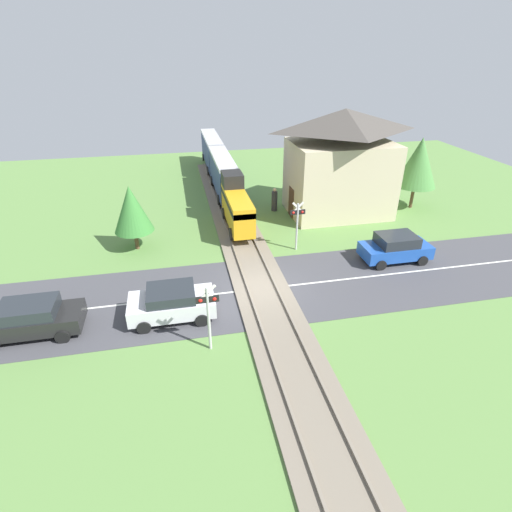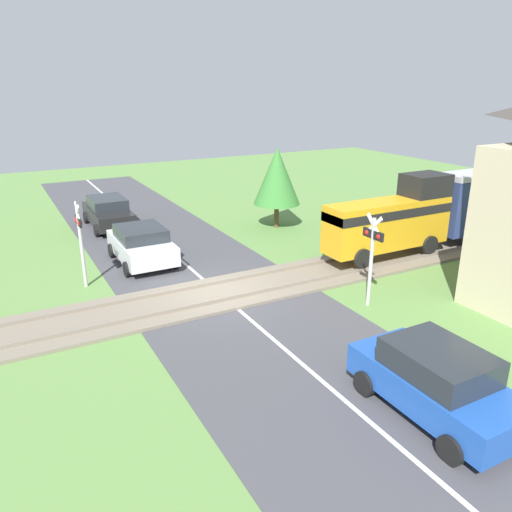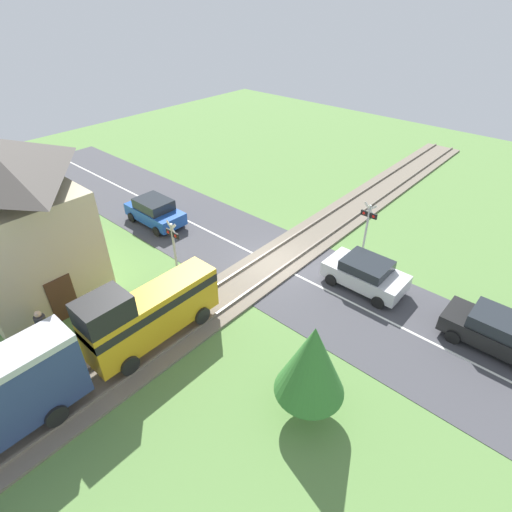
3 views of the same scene
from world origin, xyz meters
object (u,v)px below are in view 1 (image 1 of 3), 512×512
Objects in this scene: car_near_crossing at (172,302)px; car_behind_queue at (31,318)px; train at (221,170)px; crossing_signal_east_approach at (297,219)px; car_far_side at (396,247)px; crossing_signal_west_approach at (208,309)px; station_building at (340,165)px; pedestrian_by_station at (274,200)px.

car_behind_queue is (-5.88, 0.00, 0.01)m from car_near_crossing.
car_near_crossing is at bearing -104.73° from train.
car_near_crossing is 1.25× the size of crossing_signal_east_approach.
crossing_signal_west_approach is (-11.14, -5.38, 1.14)m from car_far_side.
car_near_crossing is at bearing -144.27° from crossing_signal_east_approach.
station_building is (10.68, 13.06, 1.60)m from crossing_signal_west_approach.
car_near_crossing is 5.88m from car_behind_queue.
crossing_signal_west_approach is (1.45, -2.50, 1.17)m from car_near_crossing.
car_near_crossing is (-4.46, -16.98, -1.10)m from train.
car_near_crossing is 14.17m from pedestrian_by_station.
car_far_side is 8.16m from station_building.
train is 6.17m from pedestrian_by_station.
car_far_side is at bearing 8.86° from car_behind_queue.
pedestrian_by_station is at bearing 163.39° from station_building.
car_behind_queue is at bearing -138.96° from pedestrian_by_station.
car_behind_queue is at bearing -158.07° from crossing_signal_east_approach.
crossing_signal_east_approach is (3.01, -11.60, 0.08)m from train.
car_far_side is 0.94× the size of car_behind_queue.
pedestrian_by_station is (0.27, 6.49, -1.17)m from crossing_signal_east_approach.
crossing_signal_west_approach is at bearing -113.68° from pedestrian_by_station.
train is at bearing 81.21° from crossing_signal_west_approach.
station_building is at bearing 48.08° from crossing_signal_east_approach.
car_behind_queue is at bearing -121.36° from train.
pedestrian_by_station is at bearing 87.60° from crossing_signal_east_approach.
crossing_signal_west_approach is (7.33, -2.50, 1.16)m from car_behind_queue.
car_behind_queue is at bearing 161.19° from crossing_signal_west_approach.
car_near_crossing is 0.92× the size of car_behind_queue.
car_near_crossing is 0.98× the size of car_far_side.
crossing_signal_east_approach is at bearing 153.97° from car_far_side.
car_far_side is 1.27× the size of crossing_signal_west_approach.
crossing_signal_west_approach is at bearing -59.84° from car_near_crossing.
pedestrian_by_station is at bearing -57.27° from train.
train is at bearing 104.56° from crossing_signal_east_approach.
car_near_crossing is at bearing -167.12° from car_far_side.
train is 10.14m from station_building.
crossing_signal_west_approach is at bearing -127.42° from crossing_signal_east_approach.
crossing_signal_west_approach reaches higher than pedestrian_by_station.
car_behind_queue is at bearing 180.00° from car_near_crossing.
car_behind_queue is 18.07m from pedestrian_by_station.
pedestrian_by_station is (13.63, 11.87, -0.01)m from car_behind_queue.
car_behind_queue is at bearing -149.62° from station_building.
car_behind_queue is 7.83m from crossing_signal_west_approach.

